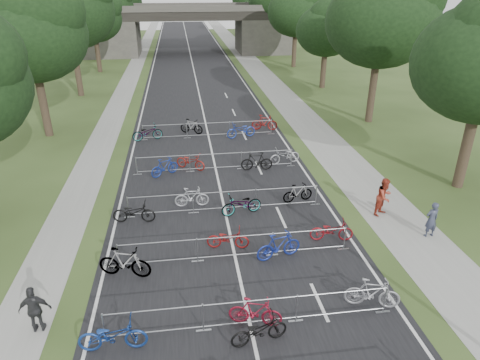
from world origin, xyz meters
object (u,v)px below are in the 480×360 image
(pedestrian_a, at_px, (432,220))
(pedestrian_c, at_px, (35,310))
(pedestrian_b, at_px, (384,197))
(overpass_bridge, at_px, (189,29))

(pedestrian_a, height_order, pedestrian_c, pedestrian_c)
(pedestrian_a, bearing_deg, pedestrian_b, -66.74)
(overpass_bridge, height_order, pedestrian_a, overpass_bridge)
(pedestrian_a, relative_size, pedestrian_c, 0.99)
(overpass_bridge, relative_size, pedestrian_a, 18.53)
(pedestrian_a, xyz_separation_m, pedestrian_b, (-1.20, 2.14, 0.10))
(overpass_bridge, xyz_separation_m, pedestrian_a, (8.71, -53.52, -2.70))
(pedestrian_b, bearing_deg, pedestrian_c, 168.79)
(overpass_bridge, distance_m, pedestrian_a, 54.29)
(overpass_bridge, bearing_deg, pedestrian_b, -81.69)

